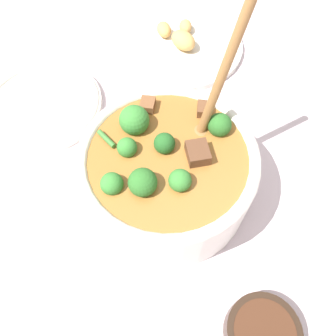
# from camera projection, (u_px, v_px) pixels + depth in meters

# --- Properties ---
(ground_plane) EXTENTS (4.00, 4.00, 0.00)m
(ground_plane) POSITION_uv_depth(u_px,v_px,m) (168.00, 190.00, 0.51)
(ground_plane) COLOR silver
(stew_bowl) EXTENTS (0.24, 0.24, 0.28)m
(stew_bowl) POSITION_uv_depth(u_px,v_px,m) (168.00, 170.00, 0.46)
(stew_bowl) COLOR white
(stew_bowl) RESTS_ON ground_plane
(condiment_bowl) EXTENTS (0.09, 0.09, 0.03)m
(condiment_bowl) POSITION_uv_depth(u_px,v_px,m) (262.00, 332.00, 0.39)
(condiment_bowl) COLOR black
(condiment_bowl) RESTS_ON ground_plane
(empty_plate) EXTENTS (0.21, 0.21, 0.02)m
(empty_plate) POSITION_uv_depth(u_px,v_px,m) (42.00, 104.00, 0.59)
(empty_plate) COLOR silver
(empty_plate) RESTS_ON ground_plane
(food_plate) EXTENTS (0.25, 0.25, 0.05)m
(food_plate) POSITION_uv_depth(u_px,v_px,m) (180.00, 44.00, 0.67)
(food_plate) COLOR silver
(food_plate) RESTS_ON ground_plane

